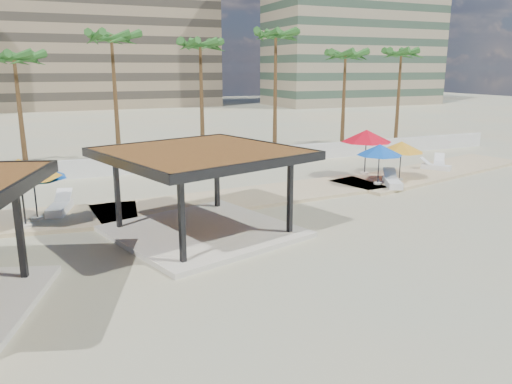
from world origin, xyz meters
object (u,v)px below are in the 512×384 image
lounger_b (392,182)px  lounger_c (435,167)px  lounger_d (439,164)px  umbrella_c (366,136)px  pavilion_central (202,184)px  lounger_a (60,207)px

lounger_b → lounger_c: bearing=-38.0°
lounger_d → umbrella_c: bearing=133.4°
pavilion_central → lounger_a: bearing=119.1°
pavilion_central → lounger_a: pavilion_central is taller
lounger_b → lounger_c: lounger_b is taller
pavilion_central → lounger_b: pavilion_central is taller
pavilion_central → lounger_b: 13.05m
lounger_b → lounger_d: size_ratio=1.18×
lounger_c → lounger_d: size_ratio=0.98×
lounger_a → lounger_d: lounger_a is taller
pavilion_central → umbrella_c: bearing=11.1°
pavilion_central → lounger_a: 7.76m
pavilion_central → lounger_c: 19.28m
pavilion_central → umbrella_c: size_ratio=2.12×
umbrella_c → lounger_c: bearing=-6.7°
umbrella_c → lounger_d: (6.19, 0.04, -2.25)m
pavilion_central → lounger_c: size_ratio=4.44×
umbrella_c → lounger_a: 18.53m
pavilion_central → umbrella_c: 14.60m
lounger_a → lounger_d: size_ratio=1.22×
lounger_b → lounger_d: 7.46m
pavilion_central → lounger_d: (19.12, 6.79, -1.77)m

